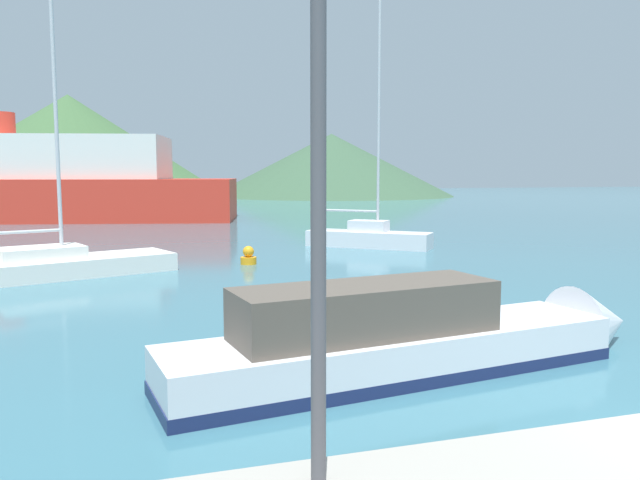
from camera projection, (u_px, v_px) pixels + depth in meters
streetlamp at (318, 69)px, 4.57m from camera, size 0.37×0.37×4.67m
motorboat_near at (431, 340)px, 10.34m from camera, size 9.22×2.87×1.96m
sailboat_inner at (42, 264)px, 19.38m from camera, size 8.32×4.78×11.58m
sailboat_middle at (369, 235)px, 27.55m from camera, size 5.14×4.59×11.23m
ferry_distant at (4, 184)px, 43.08m from camera, size 32.42×14.34×7.41m
buoy_marker at (248, 257)px, 22.42m from camera, size 0.57×0.57×0.66m
hill_central at (70, 147)px, 78.49m from camera, size 40.46×40.46×13.08m
hill_east at (331, 165)px, 90.73m from camera, size 35.25×35.25×8.96m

